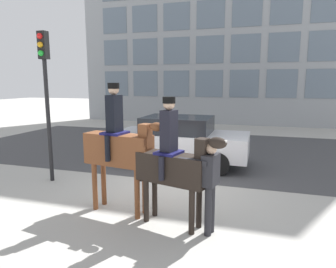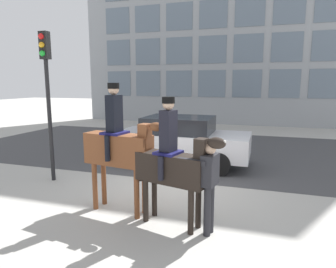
# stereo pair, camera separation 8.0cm
# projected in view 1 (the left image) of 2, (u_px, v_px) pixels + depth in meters

# --- Properties ---
(ground_plane) EXTENTS (80.00, 80.00, 0.00)m
(ground_plane) POSITION_uv_depth(u_px,v_px,m) (170.00, 187.00, 8.00)
(ground_plane) COLOR #B2AFA8
(road_surface) EXTENTS (20.69, 8.50, 0.01)m
(road_surface) POSITION_uv_depth(u_px,v_px,m) (203.00, 150.00, 12.47)
(road_surface) COLOR #444447
(road_surface) RESTS_ON ground_plane
(mounted_horse_lead) EXTENTS (1.89, 0.66, 2.75)m
(mounted_horse_lead) POSITION_uv_depth(u_px,v_px,m) (119.00, 147.00, 6.26)
(mounted_horse_lead) COLOR brown
(mounted_horse_lead) RESTS_ON ground_plane
(mounted_horse_companion) EXTENTS (1.83, 0.77, 2.49)m
(mounted_horse_companion) POSITION_uv_depth(u_px,v_px,m) (174.00, 163.00, 5.68)
(mounted_horse_companion) COLOR black
(mounted_horse_companion) RESTS_ON ground_plane
(pedestrian_bystander) EXTENTS (0.89, 0.44, 1.70)m
(pedestrian_bystander) POSITION_uv_depth(u_px,v_px,m) (209.00, 181.00, 5.37)
(pedestrian_bystander) COLOR #232328
(pedestrian_bystander) RESTS_ON ground_plane
(street_car_near_lane) EXTENTS (4.46, 2.03, 1.63)m
(street_car_near_lane) POSITION_uv_depth(u_px,v_px,m) (180.00, 140.00, 10.13)
(street_car_near_lane) COLOR silver
(street_car_near_lane) RESTS_ON ground_plane
(traffic_light) EXTENTS (0.24, 0.29, 4.09)m
(traffic_light) POSITION_uv_depth(u_px,v_px,m) (46.00, 83.00, 8.07)
(traffic_light) COLOR black
(traffic_light) RESTS_ON ground_plane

